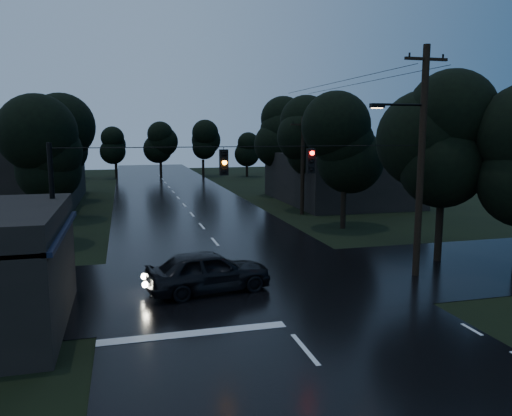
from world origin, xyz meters
name	(u,v)px	position (x,y,z in m)	size (l,w,h in m)	color
main_road	(192,215)	(0.00, 30.00, 0.00)	(12.00, 120.00, 0.02)	black
cross_street	(248,282)	(0.00, 12.00, 0.00)	(60.00, 9.00, 0.02)	black
building_far_right	(338,178)	(14.00, 34.00, 2.20)	(10.00, 14.00, 4.40)	black
building_far_left	(19,176)	(-14.00, 40.00, 2.50)	(10.00, 16.00, 5.00)	black
utility_pole_main	(419,158)	(7.41, 11.00, 5.26)	(3.50, 0.30, 10.00)	black
utility_pole_far	(303,164)	(8.30, 28.00, 3.88)	(2.00, 0.30, 7.50)	black
anchor_pole_left	(54,226)	(-7.50, 11.00, 3.00)	(0.18, 0.18, 6.00)	black
span_signals	(267,161)	(0.56, 10.99, 5.24)	(15.00, 0.37, 1.12)	black
tree_corner_near	(444,140)	(10.00, 13.00, 5.99)	(4.48, 4.48, 9.44)	black
tree_left_a	(49,152)	(-9.00, 22.00, 5.24)	(3.92, 3.92, 8.26)	black
tree_left_b	(55,142)	(-9.60, 30.00, 5.62)	(4.20, 4.20, 8.85)	black
tree_left_c	(62,136)	(-10.20, 40.00, 5.99)	(4.48, 4.48, 9.44)	black
tree_right_a	(345,143)	(9.00, 22.00, 5.62)	(4.20, 4.20, 8.85)	black
tree_right_b	(310,136)	(9.60, 30.00, 5.99)	(4.48, 4.48, 9.44)	black
tree_right_c	(279,132)	(10.20, 40.00, 6.37)	(4.76, 4.76, 10.03)	black
car	(209,271)	(-1.84, 11.13, 0.85)	(2.01, 5.00, 1.70)	black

